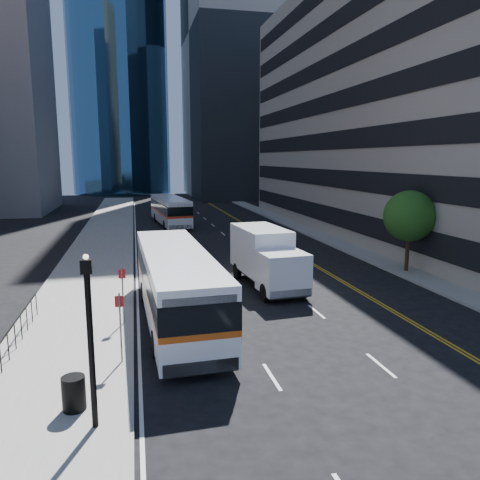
{
  "coord_description": "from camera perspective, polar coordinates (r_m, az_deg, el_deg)",
  "views": [
    {
      "loc": [
        -7.75,
        -18.0,
        7.19
      ],
      "look_at": [
        -2.21,
        6.56,
        2.8
      ],
      "focal_mm": 35.0,
      "sensor_mm": 36.0,
      "label": 1
    }
  ],
  "objects": [
    {
      "name": "street_tree",
      "position": [
        31.13,
        19.96,
        2.75
      ],
      "size": [
        3.2,
        3.2,
        5.1
      ],
      "color": "#332114",
      "rests_on": "sidewalk_east"
    },
    {
      "name": "sidewalk_west",
      "position": [
        43.67,
        -16.16,
        0.12
      ],
      "size": [
        5.0,
        90.0,
        0.15
      ],
      "primitive_type": "cube",
      "color": "gray",
      "rests_on": "ground"
    },
    {
      "name": "office_tower_north",
      "position": [
        96.35,
        3.44,
        23.58
      ],
      "size": [
        30.0,
        28.0,
        60.0
      ],
      "primitive_type": "cube",
      "color": "gray",
      "rests_on": "ground"
    },
    {
      "name": "parking_garage",
      "position": [
        52.74,
        26.69,
        14.65
      ],
      "size": [
        30.0,
        50.0,
        25.0
      ],
      "primitive_type": "cube",
      "color": "#9E9384",
      "rests_on": "ground"
    },
    {
      "name": "sidewalk_east",
      "position": [
        46.69,
        8.46,
        1.02
      ],
      "size": [
        2.0,
        90.0,
        0.15
      ],
      "primitive_type": "cube",
      "color": "gray",
      "rests_on": "ground"
    },
    {
      "name": "lamp_post",
      "position": [
        12.86,
        -17.79,
        -10.93
      ],
      "size": [
        0.28,
        0.28,
        4.56
      ],
      "color": "black",
      "rests_on": "sidewalk_west"
    },
    {
      "name": "box_truck",
      "position": [
        26.42,
        3.23,
        -2.06
      ],
      "size": [
        2.88,
        7.0,
        3.27
      ],
      "rotation": [
        0.0,
        0.0,
        0.08
      ],
      "color": "white",
      "rests_on": "ground"
    },
    {
      "name": "trash_can",
      "position": [
        14.69,
        -19.61,
        -17.18
      ],
      "size": [
        0.79,
        0.79,
        0.99
      ],
      "primitive_type": "cylinder",
      "rotation": [
        0.0,
        0.0,
        -0.23
      ],
      "color": "black",
      "rests_on": "sidewalk_west"
    },
    {
      "name": "ground",
      "position": [
        20.88,
        10.09,
        -10.42
      ],
      "size": [
        160.0,
        160.0,
        0.0
      ],
      "primitive_type": "plane",
      "color": "black",
      "rests_on": "ground"
    },
    {
      "name": "bus_front",
      "position": [
        20.95,
        -7.79,
        -5.27
      ],
      "size": [
        3.17,
        12.49,
        3.2
      ],
      "rotation": [
        0.0,
        0.0,
        0.04
      ],
      "color": "white",
      "rests_on": "ground"
    },
    {
      "name": "bus_rear",
      "position": [
        51.88,
        -8.52,
        3.65
      ],
      "size": [
        3.7,
        11.9,
        3.02
      ],
      "rotation": [
        0.0,
        0.0,
        0.1
      ],
      "color": "white",
      "rests_on": "ground"
    }
  ]
}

